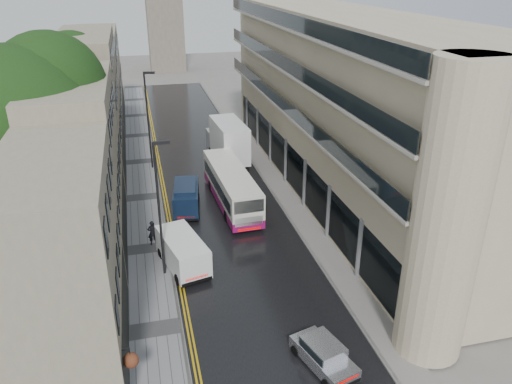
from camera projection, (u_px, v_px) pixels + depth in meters
name	position (u px, v px, depth m)	size (l,w,h in m)	color
road	(215.00, 191.00, 41.69)	(9.00, 85.00, 0.02)	black
left_sidewalk	(144.00, 198.00, 40.41)	(2.70, 85.00, 0.12)	gray
right_sidewalk	(277.00, 184.00, 42.84)	(1.80, 85.00, 0.12)	slate
old_shop_row	(89.00, 121.00, 39.39)	(4.50, 56.00, 12.00)	gray
modern_block	(343.00, 106.00, 39.70)	(8.00, 40.00, 14.00)	#C9B696
tree_near	(23.00, 156.00, 29.49)	(10.56, 10.56, 13.89)	black
tree_far	(56.00, 111.00, 41.35)	(9.24, 9.24, 12.46)	black
cream_bus	(226.00, 204.00, 36.09)	(2.36, 10.38, 2.83)	white
white_lorry	(220.00, 149.00, 44.79)	(2.43, 8.10, 4.25)	white
silver_hatchback	(328.00, 377.00, 21.93)	(1.54, 3.53, 1.32)	silver
white_van	(177.00, 269.00, 29.04)	(2.01, 4.69, 2.12)	white
navy_van	(174.00, 206.00, 36.49)	(1.83, 4.57, 2.33)	#0E1B32
pedestrian	(152.00, 233.00, 33.17)	(0.64, 0.42, 1.74)	black
lamp_post_near	(159.00, 212.00, 28.66)	(0.94, 0.21, 8.36)	black
lamp_post_far	(148.00, 122.00, 44.47)	(0.99, 0.22, 8.77)	black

